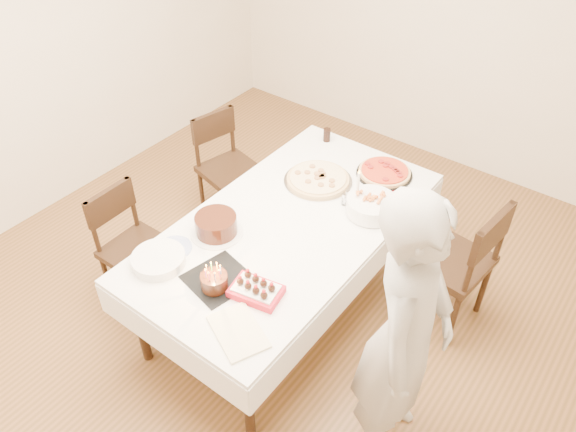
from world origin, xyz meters
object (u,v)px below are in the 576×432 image
Objects in this scene: dining_table at (288,264)px; person at (405,338)px; chair_right_savory at (449,260)px; chair_left_dessert at (138,251)px; birthday_cake at (214,277)px; cola_glass at (327,135)px; pizza_pepperoni at (384,172)px; strawberry_box at (256,290)px; pasta_bowl at (371,206)px; taper_candle at (358,189)px; layer_cake at (216,225)px; pizza_white at (318,179)px; chair_left_savory at (230,171)px.

dining_table is 1.22× the size of person.
chair_right_savory is 2.08m from chair_left_dessert.
cola_glass is at bearing 102.33° from birthday_cake.
strawberry_box is at bearing -90.01° from pizza_pepperoni.
taper_candle is at bearing -174.83° from pasta_bowl.
layer_cake is at bearing -127.00° from taper_candle.
pasta_bowl is 1.15m from birthday_cake.
layer_cake is 2.17× the size of birthday_cake.
chair_left_dessert is 3.17× the size of strawberry_box.
pasta_bowl is (1.22, 0.97, 0.37)m from chair_left_dessert.
pizza_white is 0.39m from taper_candle.
dining_table is at bearing 165.54° from chair_left_savory.
cola_glass is at bearing -109.18° from chair_left_dessert.
chair_left_savory is at bearing 129.26° from birthday_cake.
person reaches higher than birthday_cake.
birthday_cake is (0.98, -1.20, 0.38)m from chair_left_savory.
chair_right_savory reaches higher than dining_table.
cola_glass is (-0.72, 0.55, -0.01)m from pasta_bowl.
layer_cake is (-0.52, -1.17, 0.04)m from pizza_pepperoni.
chair_left_dessert is 1.79m from pizza_pepperoni.
birthday_cake reaches higher than cola_glass.
pizza_pepperoni is 1.30× the size of taper_candle.
pizza_pepperoni is (0.23, 0.83, 0.40)m from dining_table.
chair_left_dessert is 1.96m from person.
strawberry_box is at bearing 88.19° from person.
cola_glass is at bearing 137.56° from taper_candle.
chair_right_savory is 1.57m from birthday_cake.
pizza_pepperoni is 1.22× the size of pasta_bowl.
chair_right_savory is at bearing 54.89° from birthday_cake.
pizza_pepperoni is 1.42m from strawberry_box.
chair_right_savory is at bearing -165.13° from chair_left_savory.
layer_cake is 1.18× the size of strawberry_box.
chair_left_savory is 0.93m from pizza_white.
pizza_white is at bearing 106.99° from strawberry_box.
chair_left_dessert is 1.13m from strawberry_box.
pasta_bowl is (-0.69, 0.86, -0.06)m from person.
pizza_pepperoni is at bearing 47.26° from pizza_white.
birthday_cake reaches higher than layer_cake.
birthday_cake is (-0.36, -1.10, 0.03)m from pasta_bowl.
cola_glass reaches higher than dining_table.
chair_left_dessert is (-1.75, -1.13, -0.06)m from chair_right_savory.
taper_candle is 2.96× the size of cola_glass.
chair_right_savory reaches higher than pizza_white.
chair_left_dessert is at bearing 109.13° from chair_left_savory.
strawberry_box is (1.08, -0.02, 0.34)m from chair_left_dessert.
strawberry_box is at bearing 25.39° from birthday_cake.
person is (1.91, 0.11, 0.43)m from chair_left_dessert.
chair_right_savory is 1.10m from person.
chair_right_savory reaches higher than birthday_cake.
pizza_pepperoni is (0.33, 0.35, 0.00)m from pizza_white.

